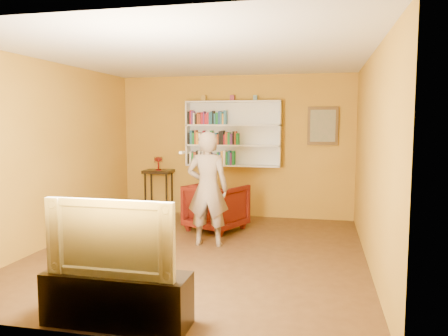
{
  "coord_description": "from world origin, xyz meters",
  "views": [
    {
      "loc": [
        1.63,
        -5.73,
        1.82
      ],
      "look_at": [
        0.18,
        0.75,
        1.12
      ],
      "focal_mm": 35.0,
      "sensor_mm": 36.0,
      "label": 1
    }
  ],
  "objects_px": {
    "armchair": "(216,207)",
    "tv_cabinet": "(117,298)",
    "console_table": "(159,178)",
    "television": "(116,235)",
    "person": "(208,189)",
    "ruby_lustre": "(158,160)",
    "bookshelf": "(234,134)"
  },
  "relations": [
    {
      "from": "person",
      "to": "television",
      "type": "height_order",
      "value": "person"
    },
    {
      "from": "ruby_lustre",
      "to": "tv_cabinet",
      "type": "relative_size",
      "value": 0.19
    },
    {
      "from": "television",
      "to": "tv_cabinet",
      "type": "bearing_deg",
      "value": 0.0
    },
    {
      "from": "ruby_lustre",
      "to": "armchair",
      "type": "height_order",
      "value": "ruby_lustre"
    },
    {
      "from": "bookshelf",
      "to": "tv_cabinet",
      "type": "xyz_separation_m",
      "value": [
        -0.14,
        -4.66,
        -1.36
      ]
    },
    {
      "from": "armchair",
      "to": "television",
      "type": "height_order",
      "value": "television"
    },
    {
      "from": "armchair",
      "to": "tv_cabinet",
      "type": "xyz_separation_m",
      "value": [
        -0.06,
        -3.56,
        -0.16
      ]
    },
    {
      "from": "armchair",
      "to": "person",
      "type": "relative_size",
      "value": 0.51
    },
    {
      "from": "tv_cabinet",
      "to": "television",
      "type": "bearing_deg",
      "value": 0.0
    },
    {
      "from": "console_table",
      "to": "television",
      "type": "height_order",
      "value": "television"
    },
    {
      "from": "ruby_lustre",
      "to": "person",
      "type": "xyz_separation_m",
      "value": [
        1.49,
        -1.87,
        -0.23
      ]
    },
    {
      "from": "bookshelf",
      "to": "armchair",
      "type": "bearing_deg",
      "value": -93.93
    },
    {
      "from": "ruby_lustre",
      "to": "television",
      "type": "relative_size",
      "value": 0.22
    },
    {
      "from": "tv_cabinet",
      "to": "television",
      "type": "relative_size",
      "value": 1.12
    },
    {
      "from": "armchair",
      "to": "tv_cabinet",
      "type": "relative_size",
      "value": 0.65
    },
    {
      "from": "bookshelf",
      "to": "television",
      "type": "xyz_separation_m",
      "value": [
        -0.14,
        -4.66,
        -0.78
      ]
    },
    {
      "from": "television",
      "to": "ruby_lustre",
      "type": "bearing_deg",
      "value": 107.24
    },
    {
      "from": "console_table",
      "to": "television",
      "type": "relative_size",
      "value": 0.74
    },
    {
      "from": "ruby_lustre",
      "to": "person",
      "type": "relative_size",
      "value": 0.15
    },
    {
      "from": "ruby_lustre",
      "to": "armchair",
      "type": "xyz_separation_m",
      "value": [
        1.39,
        -0.94,
        -0.68
      ]
    },
    {
      "from": "bookshelf",
      "to": "ruby_lustre",
      "type": "distance_m",
      "value": 1.57
    },
    {
      "from": "console_table",
      "to": "armchair",
      "type": "xyz_separation_m",
      "value": [
        1.39,
        -0.94,
        -0.34
      ]
    },
    {
      "from": "person",
      "to": "television",
      "type": "xyz_separation_m",
      "value": [
        -0.16,
        -2.63,
        -0.03
      ]
    },
    {
      "from": "bookshelf",
      "to": "television",
      "type": "bearing_deg",
      "value": -91.67
    },
    {
      "from": "bookshelf",
      "to": "console_table",
      "type": "relative_size",
      "value": 2.03
    },
    {
      "from": "console_table",
      "to": "person",
      "type": "relative_size",
      "value": 0.52
    },
    {
      "from": "console_table",
      "to": "armchair",
      "type": "relative_size",
      "value": 1.02
    },
    {
      "from": "bookshelf",
      "to": "armchair",
      "type": "relative_size",
      "value": 2.07
    },
    {
      "from": "console_table",
      "to": "television",
      "type": "bearing_deg",
      "value": -73.52
    },
    {
      "from": "armchair",
      "to": "television",
      "type": "distance_m",
      "value": 3.58
    },
    {
      "from": "console_table",
      "to": "tv_cabinet",
      "type": "relative_size",
      "value": 0.66
    },
    {
      "from": "television",
      "to": "armchair",
      "type": "bearing_deg",
      "value": 89.78
    }
  ]
}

